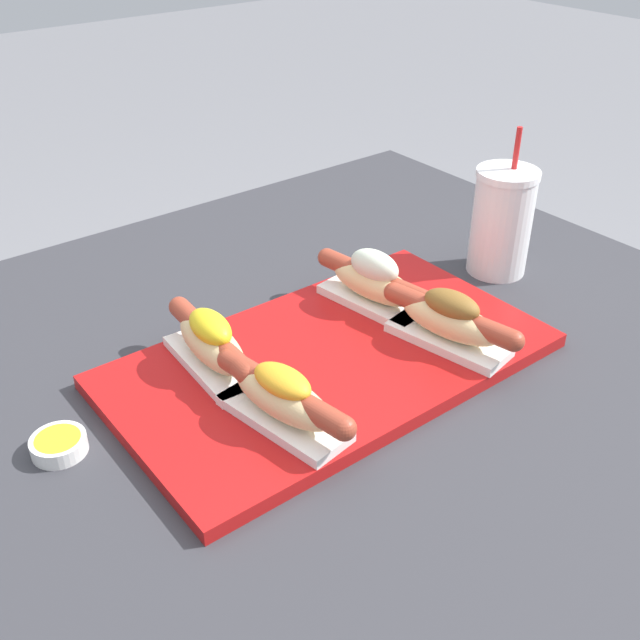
% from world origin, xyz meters
% --- Properties ---
extents(patio_table, '(1.11, 1.00, 0.74)m').
position_xyz_m(patio_table, '(0.00, 0.00, 0.37)').
color(patio_table, '#333338').
rests_on(patio_table, ground_plane).
extents(serving_tray, '(0.53, 0.30, 0.02)m').
position_xyz_m(serving_tray, '(-0.03, -0.03, 0.75)').
color(serving_tray, '#B71414').
rests_on(serving_tray, patio_table).
extents(hot_dog_0, '(0.08, 0.20, 0.07)m').
position_xyz_m(hot_dog_0, '(-0.15, -0.10, 0.79)').
color(hot_dog_0, white).
rests_on(hot_dog_0, serving_tray).
extents(hot_dog_1, '(0.09, 0.19, 0.07)m').
position_xyz_m(hot_dog_1, '(0.10, -0.11, 0.79)').
color(hot_dog_1, white).
rests_on(hot_dog_1, serving_tray).
extents(hot_dog_2, '(0.07, 0.20, 0.07)m').
position_xyz_m(hot_dog_2, '(-0.16, 0.03, 0.79)').
color(hot_dog_2, white).
rests_on(hot_dog_2, serving_tray).
extents(hot_dog_3, '(0.08, 0.20, 0.08)m').
position_xyz_m(hot_dog_3, '(0.09, 0.02, 0.79)').
color(hot_dog_3, white).
rests_on(hot_dog_3, serving_tray).
extents(sauce_bowl, '(0.06, 0.06, 0.02)m').
position_xyz_m(sauce_bowl, '(-0.36, 0.02, 0.75)').
color(sauce_bowl, white).
rests_on(sauce_bowl, patio_table).
extents(drink_cup, '(0.09, 0.09, 0.22)m').
position_xyz_m(drink_cup, '(0.32, 0.01, 0.82)').
color(drink_cup, white).
rests_on(drink_cup, patio_table).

